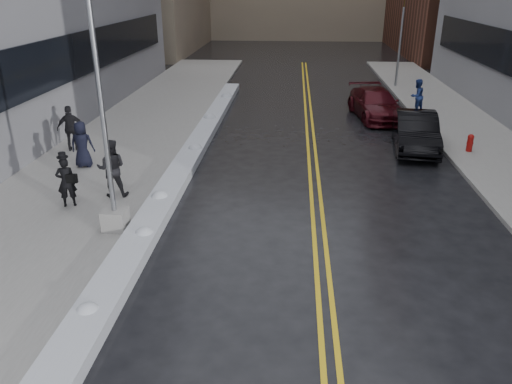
% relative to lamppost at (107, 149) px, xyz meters
% --- Properties ---
extents(ground, '(160.00, 160.00, 0.00)m').
position_rel_lamppost_xyz_m(ground, '(3.30, -2.00, -2.53)').
color(ground, black).
rests_on(ground, ground).
extents(sidewalk_west, '(5.50, 50.00, 0.15)m').
position_rel_lamppost_xyz_m(sidewalk_west, '(-2.45, 8.00, -2.46)').
color(sidewalk_west, gray).
rests_on(sidewalk_west, ground).
extents(sidewalk_east, '(4.00, 50.00, 0.15)m').
position_rel_lamppost_xyz_m(sidewalk_east, '(13.30, 8.00, -2.46)').
color(sidewalk_east, gray).
rests_on(sidewalk_east, ground).
extents(lane_line_left, '(0.12, 50.00, 0.01)m').
position_rel_lamppost_xyz_m(lane_line_left, '(5.65, 8.00, -2.53)').
color(lane_line_left, gold).
rests_on(lane_line_left, ground).
extents(lane_line_right, '(0.12, 50.00, 0.01)m').
position_rel_lamppost_xyz_m(lane_line_right, '(5.95, 8.00, -2.53)').
color(lane_line_right, gold).
rests_on(lane_line_right, ground).
extents(snow_ridge, '(0.90, 30.00, 0.34)m').
position_rel_lamppost_xyz_m(snow_ridge, '(0.85, 6.00, -2.36)').
color(snow_ridge, '#B9BBC2').
rests_on(snow_ridge, ground).
extents(lamppost, '(0.65, 0.65, 7.62)m').
position_rel_lamppost_xyz_m(lamppost, '(0.00, 0.00, 0.00)').
color(lamppost, gray).
rests_on(lamppost, sidewalk_west).
extents(fire_hydrant, '(0.26, 0.26, 0.73)m').
position_rel_lamppost_xyz_m(fire_hydrant, '(12.30, 8.00, -1.98)').
color(fire_hydrant, maroon).
rests_on(fire_hydrant, sidewalk_east).
extents(traffic_signal, '(0.16, 0.20, 6.00)m').
position_rel_lamppost_xyz_m(traffic_signal, '(11.80, 22.00, 0.87)').
color(traffic_signal, gray).
rests_on(traffic_signal, sidewalk_east).
extents(pedestrian_fedora, '(0.68, 0.55, 1.60)m').
position_rel_lamppost_xyz_m(pedestrian_fedora, '(-1.99, 1.45, -1.58)').
color(pedestrian_fedora, black).
rests_on(pedestrian_fedora, sidewalk_west).
extents(pedestrian_b, '(1.06, 0.90, 1.92)m').
position_rel_lamppost_xyz_m(pedestrian_b, '(-0.86, 2.35, -1.42)').
color(pedestrian_b, black).
rests_on(pedestrian_b, sidewalk_west).
extents(pedestrian_c, '(0.90, 0.63, 1.76)m').
position_rel_lamppost_xyz_m(pedestrian_c, '(-2.92, 5.00, -1.50)').
color(pedestrian_c, black).
rests_on(pedestrian_c, sidewalk_west).
extents(pedestrian_d, '(1.19, 0.79, 1.88)m').
position_rel_lamppost_xyz_m(pedestrian_d, '(-4.16, 6.91, -1.44)').
color(pedestrian_d, black).
rests_on(pedestrian_d, sidewalk_west).
extents(pedestrian_east, '(1.10, 1.06, 1.78)m').
position_rel_lamppost_xyz_m(pedestrian_east, '(11.50, 14.57, -1.49)').
color(pedestrian_east, navy).
rests_on(pedestrian_east, sidewalk_east).
extents(car_black, '(2.20, 4.93, 1.57)m').
position_rel_lamppost_xyz_m(car_black, '(10.17, 8.57, -1.75)').
color(car_black, black).
rests_on(car_black, ground).
extents(car_maroon, '(2.76, 5.38, 1.49)m').
position_rel_lamppost_xyz_m(car_maroon, '(9.26, 13.83, -1.79)').
color(car_maroon, '#39090F').
rests_on(car_maroon, ground).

